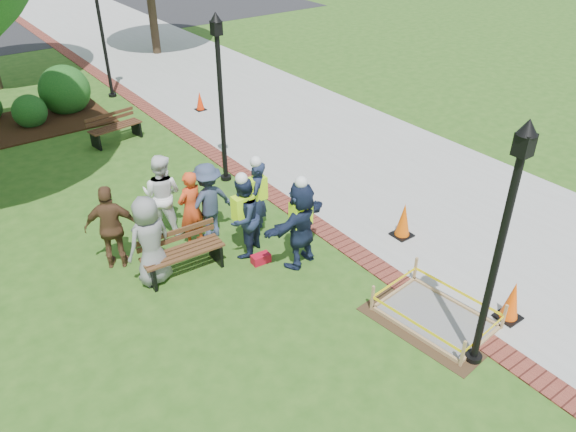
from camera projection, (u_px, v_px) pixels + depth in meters
ground at (304, 295)px, 10.79m from camera, size 100.00×100.00×0.00m
sidewalk at (244, 98)px, 20.18m from camera, size 6.00×60.00×0.02m
brick_edging at (161, 118)px, 18.54m from camera, size 0.50×60.00×0.03m
wet_concrete_pad at (436, 309)px, 10.08m from camera, size 1.94×2.47×0.55m
bench_near at (184, 261)px, 11.25m from camera, size 1.68×0.64×0.89m
bench_far at (116, 133)px, 16.80m from camera, size 1.63×0.75×0.85m
cone_front at (512, 302)px, 10.01m from camera, size 0.41×0.41×0.82m
cone_back at (403, 221)px, 12.32m from camera, size 0.42×0.42×0.83m
cone_far at (200, 101)px, 19.00m from camera, size 0.34×0.34×0.66m
toolbox at (261, 259)px, 11.63m from camera, size 0.40×0.24×0.19m
lamp_near at (502, 235)px, 8.06m from camera, size 0.28×0.28×4.26m
lamp_mid at (220, 88)px, 13.56m from camera, size 0.28×0.28×4.26m
lamp_far at (101, 26)px, 19.07m from camera, size 0.28×0.28×4.26m
shrub_c at (33, 125)px, 18.05m from camera, size 1.07×1.07×1.07m
shrub_d at (69, 110)px, 19.17m from camera, size 1.67×1.67×1.67m
casual_person_a at (150, 241)px, 10.70m from camera, size 0.66×0.49×1.86m
casual_person_b at (191, 209)px, 11.85m from camera, size 0.62×0.47×1.73m
casual_person_c at (162, 195)px, 12.24m from camera, size 0.68×0.70×1.86m
casual_person_d at (112, 228)px, 11.13m from camera, size 0.69×0.61×1.83m
casual_person_e at (208, 201)px, 12.09m from camera, size 0.58×0.39×1.76m
hivis_worker_a at (301, 222)px, 11.17m from camera, size 0.67×0.51×2.01m
hivis_worker_b at (257, 196)px, 12.22m from camera, size 0.62×0.65×1.87m
hivis_worker_c at (243, 215)px, 11.47m from camera, size 0.67×0.60×1.92m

